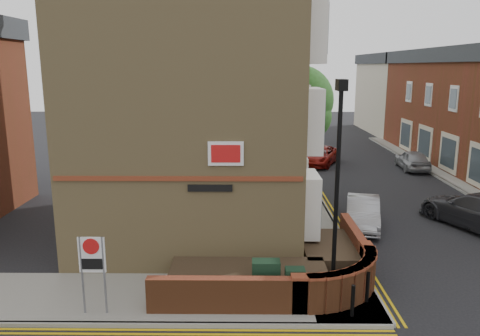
% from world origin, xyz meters
% --- Properties ---
extents(ground, '(120.00, 120.00, 0.00)m').
position_xyz_m(ground, '(0.00, 0.00, 0.00)').
color(ground, black).
rests_on(ground, ground).
extents(pavement_corner, '(13.00, 3.00, 0.12)m').
position_xyz_m(pavement_corner, '(-3.50, 1.50, 0.06)').
color(pavement_corner, gray).
rests_on(pavement_corner, ground).
extents(pavement_main, '(2.00, 32.00, 0.12)m').
position_xyz_m(pavement_main, '(2.00, 16.00, 0.06)').
color(pavement_main, gray).
rests_on(pavement_main, ground).
extents(kerb_side, '(13.00, 0.15, 0.12)m').
position_xyz_m(kerb_side, '(-3.50, 0.00, 0.06)').
color(kerb_side, gray).
rests_on(kerb_side, ground).
extents(kerb_main_near, '(0.15, 32.00, 0.12)m').
position_xyz_m(kerb_main_near, '(3.00, 16.00, 0.06)').
color(kerb_main_near, gray).
rests_on(kerb_main_near, ground).
extents(kerb_main_far, '(0.15, 40.00, 0.12)m').
position_xyz_m(kerb_main_far, '(11.00, 13.00, 0.06)').
color(kerb_main_far, gray).
rests_on(kerb_main_far, ground).
extents(yellow_lines_side, '(13.00, 0.28, 0.01)m').
position_xyz_m(yellow_lines_side, '(-3.50, -0.25, 0.01)').
color(yellow_lines_side, gold).
rests_on(yellow_lines_side, ground).
extents(yellow_lines_main, '(0.28, 32.00, 0.01)m').
position_xyz_m(yellow_lines_main, '(3.25, 16.00, 0.01)').
color(yellow_lines_main, gold).
rests_on(yellow_lines_main, ground).
extents(corner_building, '(8.95, 10.40, 13.60)m').
position_xyz_m(corner_building, '(-2.84, 8.00, 6.23)').
color(corner_building, '#A38956').
rests_on(corner_building, ground).
extents(garden_wall, '(6.80, 6.00, 1.20)m').
position_xyz_m(garden_wall, '(0.00, 2.50, 0.00)').
color(garden_wall, brown).
rests_on(garden_wall, ground).
extents(lamppost, '(0.25, 0.50, 6.30)m').
position_xyz_m(lamppost, '(1.60, 1.20, 3.34)').
color(lamppost, black).
rests_on(lamppost, pavement_corner).
extents(utility_cabinet_large, '(0.80, 0.45, 1.20)m').
position_xyz_m(utility_cabinet_large, '(-0.30, 1.30, 0.72)').
color(utility_cabinet_large, black).
rests_on(utility_cabinet_large, pavement_corner).
extents(utility_cabinet_small, '(0.55, 0.40, 1.10)m').
position_xyz_m(utility_cabinet_small, '(0.50, 1.00, 0.67)').
color(utility_cabinet_small, black).
rests_on(utility_cabinet_small, pavement_corner).
extents(bollard_near, '(0.11, 0.11, 0.90)m').
position_xyz_m(bollard_near, '(2.00, 0.40, 0.57)').
color(bollard_near, black).
rests_on(bollard_near, pavement_corner).
extents(bollard_far, '(0.11, 0.11, 0.90)m').
position_xyz_m(bollard_far, '(2.60, 1.20, 0.57)').
color(bollard_far, black).
rests_on(bollard_far, pavement_corner).
extents(zone_sign, '(0.72, 0.07, 2.20)m').
position_xyz_m(zone_sign, '(-5.00, 0.50, 1.64)').
color(zone_sign, slate).
rests_on(zone_sign, pavement_corner).
extents(far_terrace_cream, '(5.40, 12.40, 8.00)m').
position_xyz_m(far_terrace_cream, '(14.50, 38.00, 4.05)').
color(far_terrace_cream, beige).
rests_on(far_terrace_cream, ground).
extents(tree_near, '(3.64, 3.65, 6.70)m').
position_xyz_m(tree_near, '(2.00, 14.05, 4.70)').
color(tree_near, '#382B1E').
rests_on(tree_near, pavement_main).
extents(tree_mid, '(4.03, 4.03, 7.42)m').
position_xyz_m(tree_mid, '(2.00, 22.05, 5.20)').
color(tree_mid, '#382B1E').
rests_on(tree_mid, pavement_main).
extents(tree_far, '(3.81, 3.81, 7.00)m').
position_xyz_m(tree_far, '(2.00, 30.05, 4.91)').
color(tree_far, '#382B1E').
rests_on(tree_far, pavement_main).
extents(traffic_light_assembly, '(0.20, 0.16, 4.20)m').
position_xyz_m(traffic_light_assembly, '(2.40, 25.00, 2.78)').
color(traffic_light_assembly, black).
rests_on(traffic_light_assembly, pavement_main).
extents(silver_car_near, '(2.18, 4.07, 1.27)m').
position_xyz_m(silver_car_near, '(4.14, 8.00, 0.64)').
color(silver_car_near, '#96979C').
rests_on(silver_car_near, ground).
extents(red_car_main, '(3.85, 5.08, 1.28)m').
position_xyz_m(red_car_main, '(4.30, 20.98, 0.64)').
color(red_car_main, maroon).
rests_on(red_car_main, ground).
extents(grey_car_far, '(4.11, 5.73, 1.54)m').
position_xyz_m(grey_car_far, '(9.00, 7.87, 0.77)').
color(grey_car_far, '#2D2E33').
rests_on(grey_car_far, ground).
extents(silver_car_far, '(1.78, 3.98, 1.33)m').
position_xyz_m(silver_car_far, '(10.26, 19.43, 0.66)').
color(silver_car_far, gray).
rests_on(silver_car_far, ground).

